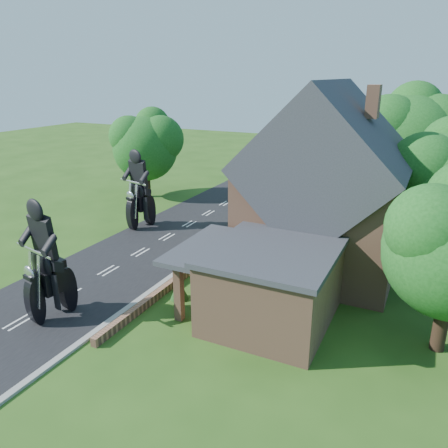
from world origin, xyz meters
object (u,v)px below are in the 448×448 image
at_px(garden_wall, 217,250).
at_px(motorcycle_lead, 52,300).
at_px(motorcycle_follow, 141,216).
at_px(annex, 269,283).
at_px(house, 325,193).

relative_size(garden_wall, motorcycle_lead, 12.18).
bearing_deg(motorcycle_follow, annex, 162.46).
bearing_deg(motorcycle_lead, motorcycle_follow, -59.83).
distance_m(annex, motorcycle_lead, 9.79).
xyz_separation_m(annex, motorcycle_lead, (-8.83, -4.13, -0.93)).
bearing_deg(motorcycle_follow, house, -170.09).
bearing_deg(motorcycle_lead, house, -118.43).
bearing_deg(annex, house, 84.76).
height_order(garden_wall, annex, annex).
distance_m(motorcycle_lead, motorcycle_follow, 12.46).
bearing_deg(garden_wall, motorcycle_follow, 164.68).
relative_size(motorcycle_lead, motorcycle_follow, 1.00).
xyz_separation_m(garden_wall, house, (6.19, 1.00, 4.14)).
xyz_separation_m(annex, motorcycle_follow, (-12.63, 7.73, -0.92)).
relative_size(garden_wall, annex, 3.12).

